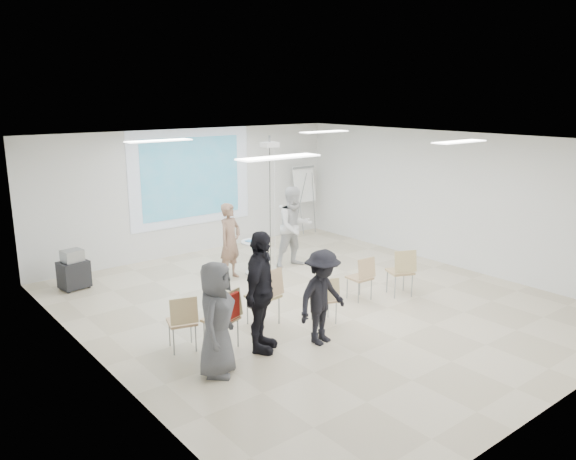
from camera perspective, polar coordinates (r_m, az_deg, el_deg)
floor at (r=10.54m, az=2.75°, el=-7.69°), size 8.00×9.00×0.10m
ceiling at (r=9.85m, az=2.95°, el=9.37°), size 8.00×9.00×0.10m
wall_back at (r=13.75m, az=-9.85°, el=3.88°), size 8.00×0.10×3.00m
wall_left at (r=8.07m, az=-19.27°, el=-3.54°), size 0.10×9.00×3.00m
wall_right at (r=13.07m, az=16.28°, el=3.03°), size 0.10×9.00×3.00m
projection_halo at (r=13.64m, az=-9.78°, el=5.29°), size 3.20×0.01×2.30m
projection_image at (r=13.63m, az=-9.74°, el=5.29°), size 2.60×0.01×1.90m
pedestal_table at (r=12.07m, az=-3.35°, el=-2.57°), size 0.79×0.79×0.75m
player_left at (r=11.70m, az=-5.91°, el=-0.64°), size 0.77×0.64×1.82m
player_right at (r=12.47m, az=0.67°, el=0.74°), size 1.06×0.89×2.00m
controller_left at (r=11.94m, az=-5.88°, el=1.07°), size 0.08×0.14×0.04m
controller_right at (r=12.48m, az=-0.69°, el=2.39°), size 0.06×0.13×0.04m
chair_far_left at (r=8.61m, az=-10.65°, el=-8.84°), size 0.52×0.54×0.88m
chair_left_mid at (r=8.54m, az=-6.43°, el=-8.54°), size 0.58×0.60×0.96m
chair_left_inner at (r=9.35m, az=-2.19°, el=-6.32°), size 0.53×0.56×0.99m
chair_center at (r=9.47m, az=3.87°, el=-6.75°), size 0.49×0.51×0.82m
chair_right_inner at (r=10.59m, az=7.56°, el=-4.53°), size 0.42×0.45×0.85m
chair_right_far at (r=10.91m, az=11.52°, el=-3.86°), size 0.59×0.60×0.93m
red_jacket at (r=8.36m, az=-6.09°, el=-7.90°), size 0.43×0.23×0.40m
laptop at (r=9.44m, az=-2.62°, el=-6.48°), size 0.40×0.31×0.03m
audience_left at (r=8.31m, az=-2.84°, el=-5.45°), size 1.43×1.35×2.13m
audience_mid at (r=8.64m, az=3.50°, el=-6.20°), size 1.17×0.75×1.70m
audience_outer at (r=7.73m, az=-7.30°, el=-8.27°), size 1.05×1.03×1.81m
flipchart_easel at (r=15.25m, az=1.66°, el=4.61°), size 0.82×0.61×1.89m
av_cart at (r=11.95m, az=-20.95°, el=-3.90°), size 0.59×0.50×0.80m
ceiling_projector at (r=11.09m, az=-1.85°, el=7.98°), size 0.30×0.25×3.00m
fluor_panel_nw at (r=10.41m, az=-12.98°, el=8.83°), size 1.20×0.30×0.02m
fluor_panel_ne at (r=12.67m, az=3.72°, el=9.93°), size 1.20×0.30×0.02m
fluor_panel_sw at (r=7.43m, az=-0.94°, el=7.39°), size 1.20×0.30×0.02m
fluor_panel_se at (r=10.37m, az=17.01°, el=8.57°), size 1.20×0.30×0.02m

